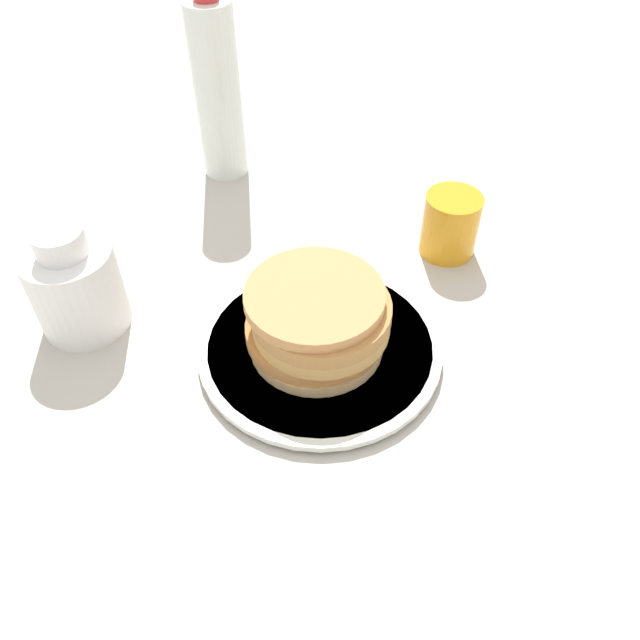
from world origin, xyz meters
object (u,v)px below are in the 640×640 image
object	(u,v)px
plate	(320,347)
pancake_stack	(317,320)
juice_glass	(450,225)
cream_jug	(76,285)
water_bottle_near	(218,92)

from	to	relation	value
plate	pancake_stack	world-z (taller)	pancake_stack
plate	pancake_stack	size ratio (longest dim) A/B	1.74
juice_glass	cream_jug	xyz separation A→B (m)	(-0.13, -0.41, 0.01)
juice_glass	cream_jug	world-z (taller)	cream_jug
plate	cream_jug	size ratio (longest dim) A/B	2.04
juice_glass	cream_jug	bearing A→B (deg)	-107.30
water_bottle_near	juice_glass	bearing A→B (deg)	24.00
juice_glass	water_bottle_near	size ratio (longest dim) A/B	0.31
cream_jug	water_bottle_near	world-z (taller)	water_bottle_near
plate	pancake_stack	distance (m)	0.04
cream_jug	water_bottle_near	distance (m)	0.33
plate	water_bottle_near	bearing A→B (deg)	167.03
juice_glass	water_bottle_near	distance (m)	0.35
plate	juice_glass	xyz separation A→B (m)	(-0.05, 0.22, 0.03)
plate	water_bottle_near	world-z (taller)	water_bottle_near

